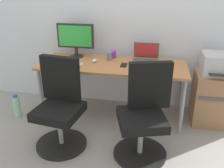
{
  "coord_description": "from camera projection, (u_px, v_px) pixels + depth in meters",
  "views": [
    {
      "loc": [
        0.53,
        -2.85,
        1.69
      ],
      "look_at": [
        0.0,
        -0.05,
        0.46
      ],
      "focal_mm": 40.53,
      "sensor_mm": 36.0,
      "label": 1
    }
  ],
  "objects": [
    {
      "name": "ground_plane",
      "position": [
        113.0,
        114.0,
        3.34
      ],
      "size": [
        5.28,
        5.28,
        0.0
      ],
      "primitive_type": "plane",
      "color": "gray"
    },
    {
      "name": "back_wall",
      "position": [
        119.0,
        8.0,
        3.19
      ],
      "size": [
        4.4,
        0.04,
        2.6
      ],
      "primitive_type": "cube",
      "color": "silver",
      "rests_on": "ground"
    },
    {
      "name": "desk",
      "position": [
        113.0,
        68.0,
        3.08
      ],
      "size": [
        1.77,
        0.67,
        0.7
      ],
      "color": "#B77542",
      "rests_on": "ground"
    },
    {
      "name": "office_chair_left",
      "position": [
        60.0,
        108.0,
        2.62
      ],
      "size": [
        0.54,
        0.54,
        0.94
      ],
      "color": "black",
      "rests_on": "ground"
    },
    {
      "name": "office_chair_right",
      "position": [
        144.0,
        116.0,
        2.47
      ],
      "size": [
        0.55,
        0.55,
        0.94
      ],
      "color": "black",
      "rests_on": "ground"
    },
    {
      "name": "side_cabinet",
      "position": [
        213.0,
        98.0,
        3.05
      ],
      "size": [
        0.47,
        0.44,
        0.63
      ],
      "color": "#996B47",
      "rests_on": "ground"
    },
    {
      "name": "printer",
      "position": [
        219.0,
        64.0,
        2.88
      ],
      "size": [
        0.38,
        0.4,
        0.24
      ],
      "color": "#B7B7B7",
      "rests_on": "side_cabinet"
    },
    {
      "name": "water_bottle_on_floor",
      "position": [
        17.0,
        106.0,
        3.22
      ],
      "size": [
        0.09,
        0.09,
        0.31
      ],
      "color": "#A5D8B2",
      "rests_on": "ground"
    },
    {
      "name": "desktop_monitor",
      "position": [
        76.0,
        38.0,
        3.22
      ],
      "size": [
        0.48,
        0.18,
        0.43
      ],
      "color": "#262626",
      "rests_on": "desk"
    },
    {
      "name": "open_laptop",
      "position": [
        146.0,
        57.0,
        3.13
      ],
      "size": [
        0.31,
        0.28,
        0.22
      ],
      "color": "#4C4C51",
      "rests_on": "desk"
    },
    {
      "name": "keyboard_by_monitor",
      "position": [
        69.0,
        64.0,
        3.02
      ],
      "size": [
        0.34,
        0.12,
        0.02
      ],
      "primitive_type": "cube",
      "color": "#B7B7B7",
      "rests_on": "desk"
    },
    {
      "name": "keyboard_by_laptop",
      "position": [
        143.0,
        67.0,
        2.91
      ],
      "size": [
        0.34,
        0.12,
        0.02
      ],
      "primitive_type": "cube",
      "color": "silver",
      "rests_on": "desk"
    },
    {
      "name": "mouse_by_monitor",
      "position": [
        142.0,
        72.0,
        2.75
      ],
      "size": [
        0.06,
        0.1,
        0.03
      ],
      "primitive_type": "ellipsoid",
      "color": "#515156",
      "rests_on": "desk"
    },
    {
      "name": "mouse_by_laptop",
      "position": [
        94.0,
        61.0,
        3.12
      ],
      "size": [
        0.06,
        0.1,
        0.03
      ],
      "primitive_type": "ellipsoid",
      "color": "silver",
      "rests_on": "desk"
    },
    {
      "name": "coffee_mug",
      "position": [
        113.0,
        54.0,
        3.27
      ],
      "size": [
        0.08,
        0.08,
        0.09
      ],
      "primitive_type": "cylinder",
      "color": "purple",
      "rests_on": "desk"
    },
    {
      "name": "pen_cup",
      "position": [
        109.0,
        56.0,
        3.17
      ],
      "size": [
        0.07,
        0.07,
        0.1
      ],
      "primitive_type": "cylinder",
      "color": "slate",
      "rests_on": "desk"
    },
    {
      "name": "phone_near_monitor",
      "position": [
        124.0,
        65.0,
        3.0
      ],
      "size": [
        0.07,
        0.14,
        0.01
      ],
      "primitive_type": "cube",
      "color": "black",
      "rests_on": "desk"
    },
    {
      "name": "phone_near_laptop",
      "position": [
        168.0,
        67.0,
        2.95
      ],
      "size": [
        0.07,
        0.14,
        0.01
      ],
      "primitive_type": "cube",
      "color": "black",
      "rests_on": "desk"
    }
  ]
}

